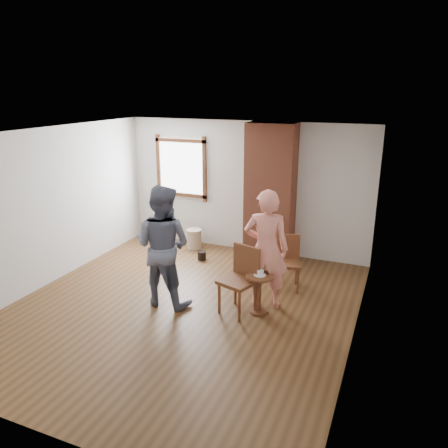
{
  "coord_description": "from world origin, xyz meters",
  "views": [
    {
      "loc": [
        2.88,
        -5.23,
        3.21
      ],
      "look_at": [
        0.36,
        0.8,
        1.15
      ],
      "focal_mm": 35.0,
      "sensor_mm": 36.0,
      "label": 1
    }
  ],
  "objects_px": {
    "man": "(163,246)",
    "dining_chair_right": "(287,259)",
    "side_table": "(259,287)",
    "person_pink": "(266,249)",
    "dining_chair_left": "(241,276)",
    "stoneware_crock": "(194,239)"
  },
  "relations": [
    {
      "from": "dining_chair_right",
      "to": "man",
      "type": "xyz_separation_m",
      "value": [
        -1.6,
        -1.27,
        0.43
      ]
    },
    {
      "from": "stoneware_crock",
      "to": "man",
      "type": "relative_size",
      "value": 0.21
    },
    {
      "from": "dining_chair_left",
      "to": "man",
      "type": "relative_size",
      "value": 0.54
    },
    {
      "from": "side_table",
      "to": "dining_chair_right",
      "type": "bearing_deg",
      "value": 81.67
    },
    {
      "from": "stoneware_crock",
      "to": "dining_chair_right",
      "type": "relative_size",
      "value": 0.45
    },
    {
      "from": "side_table",
      "to": "person_pink",
      "type": "distance_m",
      "value": 0.57
    },
    {
      "from": "man",
      "to": "dining_chair_left",
      "type": "bearing_deg",
      "value": -169.08
    },
    {
      "from": "man",
      "to": "person_pink",
      "type": "bearing_deg",
      "value": -159.96
    },
    {
      "from": "dining_chair_right",
      "to": "person_pink",
      "type": "bearing_deg",
      "value": -119.03
    },
    {
      "from": "dining_chair_right",
      "to": "man",
      "type": "bearing_deg",
      "value": -160.21
    },
    {
      "from": "dining_chair_left",
      "to": "man",
      "type": "xyz_separation_m",
      "value": [
        -1.18,
        -0.21,
        0.37
      ]
    },
    {
      "from": "dining_chair_right",
      "to": "person_pink",
      "type": "relative_size",
      "value": 0.49
    },
    {
      "from": "dining_chair_right",
      "to": "person_pink",
      "type": "distance_m",
      "value": 0.87
    },
    {
      "from": "man",
      "to": "dining_chair_right",
      "type": "bearing_deg",
      "value": -140.77
    },
    {
      "from": "dining_chair_left",
      "to": "man",
      "type": "bearing_deg",
      "value": -151.81
    },
    {
      "from": "stoneware_crock",
      "to": "side_table",
      "type": "distance_m",
      "value": 2.96
    },
    {
      "from": "dining_chair_left",
      "to": "dining_chair_right",
      "type": "relative_size",
      "value": 1.12
    },
    {
      "from": "side_table",
      "to": "man",
      "type": "height_order",
      "value": "man"
    },
    {
      "from": "person_pink",
      "to": "dining_chair_left",
      "type": "bearing_deg",
      "value": 33.96
    },
    {
      "from": "dining_chair_left",
      "to": "man",
      "type": "height_order",
      "value": "man"
    },
    {
      "from": "dining_chair_left",
      "to": "side_table",
      "type": "height_order",
      "value": "dining_chair_left"
    },
    {
      "from": "stoneware_crock",
      "to": "person_pink",
      "type": "distance_m",
      "value": 2.88
    }
  ]
}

